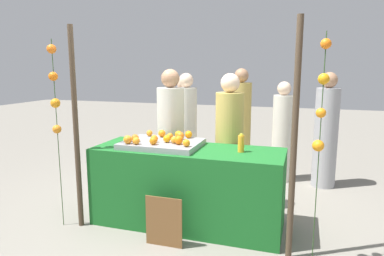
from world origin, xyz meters
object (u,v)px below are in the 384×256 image
(vendor_right, at_px, (229,148))
(orange_1, at_px, (136,141))
(juice_bottle, at_px, (241,144))
(stall_counter, at_px, (188,186))
(chalkboard_sign, at_px, (164,222))
(vendor_left, at_px, (171,141))
(orange_0, at_px, (153,141))

(vendor_right, bearing_deg, orange_1, -137.82)
(juice_bottle, relative_size, vendor_right, 0.12)
(orange_1, bearing_deg, vendor_right, 42.18)
(stall_counter, distance_m, juice_bottle, 0.77)
(juice_bottle, height_order, chalkboard_sign, juice_bottle)
(vendor_left, bearing_deg, stall_counter, -53.95)
(juice_bottle, xyz_separation_m, vendor_left, (-0.99, 0.55, -0.15))
(orange_0, bearing_deg, vendor_left, 97.32)
(orange_1, bearing_deg, juice_bottle, 13.19)
(orange_0, bearing_deg, vendor_right, 47.10)
(stall_counter, height_order, juice_bottle, juice_bottle)
(orange_0, distance_m, chalkboard_sign, 0.84)
(orange_1, xyz_separation_m, juice_bottle, (1.07, 0.25, -0.01))
(vendor_left, bearing_deg, juice_bottle, -29.18)
(chalkboard_sign, bearing_deg, orange_0, 125.85)
(stall_counter, relative_size, vendor_right, 1.24)
(orange_1, height_order, vendor_left, vendor_left)
(chalkboard_sign, relative_size, vendor_right, 0.31)
(orange_0, distance_m, vendor_right, 0.99)
(stall_counter, xyz_separation_m, vendor_right, (0.34, 0.53, 0.34))
(chalkboard_sign, height_order, vendor_left, vendor_left)
(vendor_right, bearing_deg, vendor_left, 176.73)
(juice_bottle, height_order, vendor_right, vendor_right)
(orange_1, height_order, juice_bottle, juice_bottle)
(vendor_left, bearing_deg, orange_1, -95.59)
(vendor_left, bearing_deg, vendor_right, -3.27)
(juice_bottle, distance_m, vendor_right, 0.59)
(orange_0, xyz_separation_m, vendor_left, (-0.10, 0.76, -0.16))
(stall_counter, xyz_separation_m, orange_0, (-0.32, -0.18, 0.53))
(orange_0, relative_size, vendor_left, 0.05)
(juice_bottle, xyz_separation_m, chalkboard_sign, (-0.63, -0.57, -0.70))
(vendor_left, bearing_deg, orange_0, -82.68)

